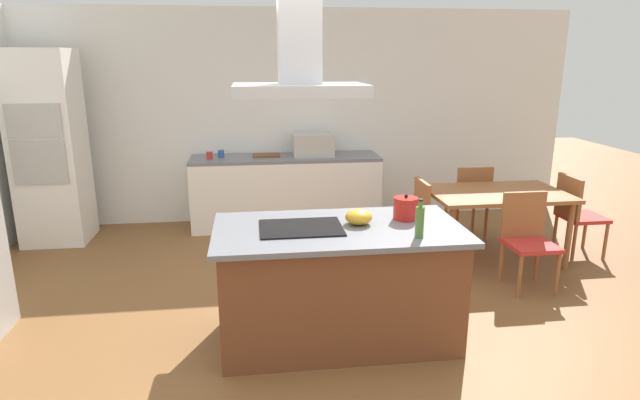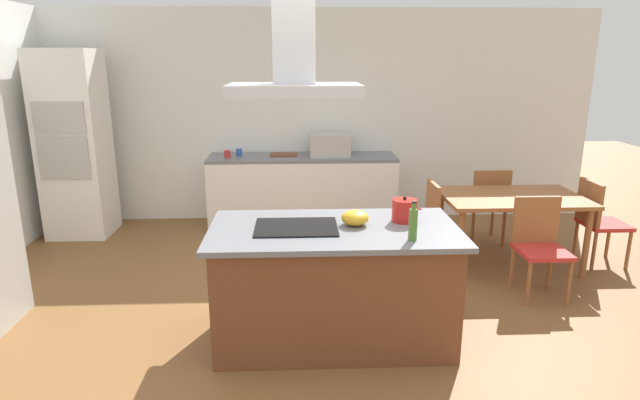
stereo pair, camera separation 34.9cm
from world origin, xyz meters
The scene contains 19 objects.
ground centered at (0.00, 1.50, 0.00)m, with size 16.00×16.00×0.00m, color brown.
wall_back centered at (0.00, 3.25, 1.35)m, with size 7.20×0.10×2.70m, color white.
kitchen_island centered at (0.00, 0.00, 0.45)m, with size 1.83×0.96×0.90m.
cooktop centered at (-0.28, 0.00, 0.91)m, with size 0.60×0.44×0.01m, color black.
tea_kettle centered at (0.54, 0.13, 0.99)m, with size 0.24×0.19×0.20m.
olive_oil_bottle centered at (0.51, -0.30, 1.02)m, with size 0.06×0.06×0.28m.
mixing_bowl centered at (0.16, 0.05, 0.96)m, with size 0.20×0.20×0.11m, color gold.
back_counter centered at (-0.20, 2.88, 0.45)m, with size 2.36×0.62×0.90m.
countertop_microwave centered at (0.15, 2.88, 1.04)m, with size 0.50×0.38×0.28m, color #B2AFAA.
coffee_mug_red centered at (-1.13, 2.82, 0.95)m, with size 0.08×0.08×0.09m, color red.
coffee_mug_blue centered at (-0.99, 2.92, 0.95)m, with size 0.08×0.08×0.09m, color #2D56B2.
cutting_board centered at (-0.43, 2.93, 0.91)m, with size 0.34×0.24×0.02m, color brown.
wall_oven_stack centered at (-2.90, 2.65, 1.10)m, with size 0.70×0.66×2.20m.
dining_table centered at (1.91, 1.40, 0.67)m, with size 1.40×0.90×0.75m.
chair_facing_back_wall centered at (1.91, 2.06, 0.51)m, with size 0.42×0.42×0.89m.
chair_facing_island centered at (1.91, 0.73, 0.51)m, with size 0.42×0.42×0.89m.
chair_at_left_end centered at (0.99, 1.40, 0.51)m, with size 0.42×0.42×0.89m.
chair_at_right_end centered at (2.82, 1.40, 0.51)m, with size 0.42×0.42×0.89m.
range_hood centered at (-0.28, 0.00, 2.10)m, with size 0.90×0.55×0.78m.
Camera 2 is at (-0.27, -3.66, 2.11)m, focal length 29.55 mm.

